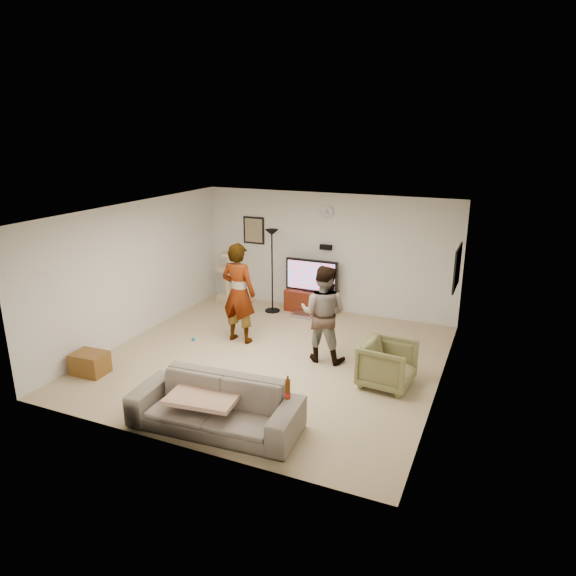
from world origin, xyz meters
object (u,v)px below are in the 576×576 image
at_px(person_right, 323,314).
at_px(armchair, 387,364).
at_px(beer_bottle, 288,389).
at_px(side_table, 90,363).
at_px(tv_stand, 311,301).
at_px(person_left, 239,293).
at_px(floor_lamp, 272,271).
at_px(cat_tree, 227,278).
at_px(tv, 312,275).
at_px(sofa, 215,405).

height_order(person_right, armchair, person_right).
distance_m(person_right, beer_bottle, 2.57).
bearing_deg(side_table, beer_bottle, -8.49).
height_order(tv_stand, person_left, person_left).
relative_size(floor_lamp, cat_tree, 1.48).
distance_m(tv, side_table, 4.74).
relative_size(tv, floor_lamp, 0.65).
bearing_deg(side_table, person_right, 31.61).
distance_m(tv_stand, side_table, 4.70).
bearing_deg(person_right, floor_lamp, -47.81).
xyz_separation_m(sofa, beer_bottle, (1.02, 0.00, 0.45)).
bearing_deg(tv, sofa, -84.08).
relative_size(tv_stand, beer_bottle, 4.37).
xyz_separation_m(person_left, beer_bottle, (2.13, -2.68, -0.15)).
relative_size(tv_stand, floor_lamp, 0.62).
distance_m(cat_tree, person_left, 2.18).
relative_size(floor_lamp, person_left, 0.96).
bearing_deg(armchair, side_table, 113.81).
height_order(tv_stand, tv, tv).
distance_m(cat_tree, person_right, 3.50).
height_order(tv_stand, armchair, armchair).
xyz_separation_m(person_right, beer_bottle, (0.46, -2.52, -0.05)).
bearing_deg(cat_tree, sofa, -61.86).
xyz_separation_m(floor_lamp, cat_tree, (-1.12, 0.06, -0.29)).
relative_size(cat_tree, side_table, 2.25).
height_order(tv, floor_lamp, floor_lamp).
distance_m(tv, cat_tree, 1.91).
bearing_deg(floor_lamp, beer_bottle, -62.61).
bearing_deg(beer_bottle, person_left, 128.51).
bearing_deg(tv_stand, sofa, -84.08).
relative_size(tv, sofa, 0.51).
bearing_deg(person_left, floor_lamp, -81.08).
bearing_deg(side_table, sofa, -11.68).
bearing_deg(tv, floor_lamp, -155.63).
height_order(tv_stand, beer_bottle, beer_bottle).
distance_m(person_left, person_right, 1.68).
bearing_deg(armchair, tv, 45.34).
bearing_deg(beer_bottle, tv_stand, 107.75).
relative_size(person_left, person_right, 1.12).
bearing_deg(armchair, floor_lamp, 57.43).
bearing_deg(tv, person_right, -64.45).
xyz_separation_m(person_left, person_right, (1.67, -0.16, -0.10)).
bearing_deg(person_left, tv_stand, -102.60).
height_order(tv_stand, person_right, person_right).
relative_size(tv, armchair, 1.49).
relative_size(armchair, side_table, 1.45).
bearing_deg(tv, person_left, -107.03).
height_order(person_left, armchair, person_left).
bearing_deg(tv, side_table, -117.44).
bearing_deg(beer_bottle, side_table, 171.51).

